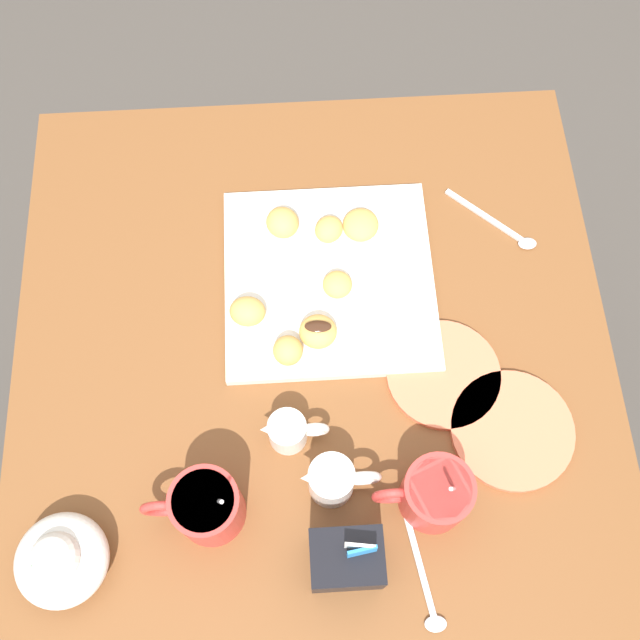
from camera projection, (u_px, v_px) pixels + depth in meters
ground_plane at (316, 456)px, 1.75m from camera, size 8.00×8.00×0.00m
dining_table at (314, 375)px, 1.22m from camera, size 0.86×0.87×0.72m
pastry_plate_square at (329, 279)px, 1.12m from camera, size 0.31×0.31×0.02m
coffee_mug_red_left at (434, 494)px, 0.96m from camera, size 0.13×0.09×0.13m
coffee_mug_red_right at (206, 506)px, 0.95m from camera, size 0.13×0.09×0.15m
cream_pitcher_white at (333, 480)px, 0.98m from camera, size 0.10×0.06×0.07m
sugar_caddy at (347, 559)px, 0.94m from camera, size 0.09×0.07×0.11m
ice_cream_bowl at (61, 560)px, 0.94m from camera, size 0.12×0.12×0.09m
chocolate_sauce_pitcher at (289, 431)px, 1.01m from camera, size 0.09×0.05×0.06m
saucer_coral_left at (443, 374)px, 1.07m from camera, size 0.16×0.16×0.01m
saucer_coral_right at (512, 430)px, 1.04m from camera, size 0.17×0.17×0.01m
loose_spoon_near_saucer at (425, 584)px, 0.96m from camera, size 0.04×0.16×0.01m
loose_spoon_by_plate at (501, 226)px, 1.16m from camera, size 0.13×0.11×0.01m
beignet_0 at (337, 285)px, 1.09m from camera, size 0.06×0.06×0.03m
beignet_1 at (329, 229)px, 1.13m from camera, size 0.06×0.06×0.03m
beignet_2 at (318, 332)px, 1.06m from camera, size 0.06×0.06×0.04m
chocolate_drizzle_2 at (318, 326)px, 1.04m from camera, size 0.04×0.02×0.00m
beignet_3 at (288, 350)px, 1.05m from camera, size 0.05×0.05×0.04m
beignet_4 at (283, 223)px, 1.13m from camera, size 0.07×0.07×0.04m
beignet_5 at (248, 311)px, 1.07m from camera, size 0.06×0.05×0.04m
beignet_6 at (361, 225)px, 1.13m from camera, size 0.07×0.07×0.03m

